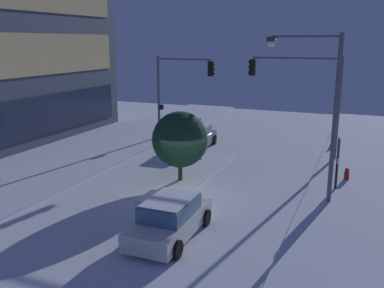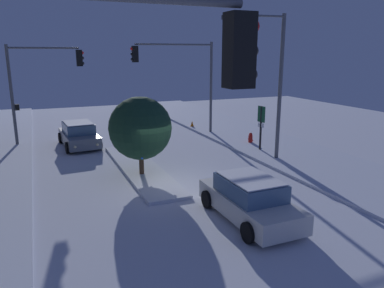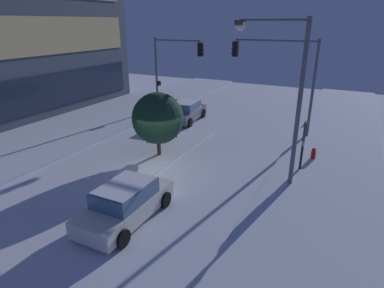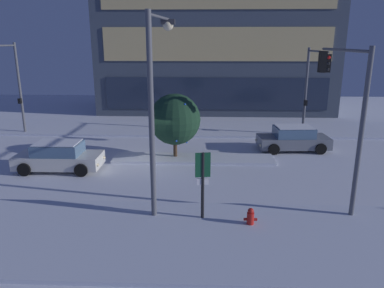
% 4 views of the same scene
% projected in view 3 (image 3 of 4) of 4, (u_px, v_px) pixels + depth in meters
% --- Properties ---
extents(ground, '(52.00, 52.00, 0.00)m').
position_uv_depth(ground, '(158.00, 168.00, 16.97)').
color(ground, silver).
extents(curb_strip_near, '(52.00, 5.20, 0.14)m').
position_uv_depth(curb_strip_near, '(320.00, 203.00, 13.54)').
color(curb_strip_near, silver).
rests_on(curb_strip_near, ground).
extents(curb_strip_far, '(52.00, 5.20, 0.14)m').
position_uv_depth(curb_strip_far, '(50.00, 142.00, 20.34)').
color(curb_strip_far, silver).
rests_on(curb_strip_far, ground).
extents(median_strip, '(9.00, 1.80, 0.14)m').
position_uv_depth(median_strip, '(172.00, 150.00, 19.15)').
color(median_strip, silver).
rests_on(median_strip, ground).
extents(car_near, '(4.42, 2.05, 1.49)m').
position_uv_depth(car_near, '(126.00, 203.00, 12.36)').
color(car_near, silver).
rests_on(car_near, ground).
extents(car_far, '(4.42, 2.27, 1.49)m').
position_uv_depth(car_far, '(186.00, 112.00, 24.86)').
color(car_far, slate).
rests_on(car_far, ground).
extents(traffic_light_corner_near_right, '(0.32, 5.66, 6.30)m').
position_uv_depth(traffic_light_corner_near_right, '(279.00, 67.00, 20.83)').
color(traffic_light_corner_near_right, '#565960').
rests_on(traffic_light_corner_near_right, ground).
extents(traffic_light_corner_far_right, '(0.32, 4.40, 6.06)m').
position_uv_depth(traffic_light_corner_far_right, '(174.00, 63.00, 25.61)').
color(traffic_light_corner_far_right, '#565960').
rests_on(traffic_light_corner_far_right, ground).
extents(street_lamp_arched, '(0.71, 3.26, 7.45)m').
position_uv_depth(street_lamp_arched, '(281.00, 79.00, 13.88)').
color(street_lamp_arched, '#565960').
rests_on(street_lamp_arched, ground).
extents(fire_hydrant, '(0.48, 0.26, 0.75)m').
position_uv_depth(fire_hydrant, '(313.00, 155.00, 17.74)').
color(fire_hydrant, red).
rests_on(fire_hydrant, ground).
extents(parking_info_sign, '(0.55, 0.15, 2.65)m').
position_uv_depth(parking_info_sign, '(303.00, 140.00, 16.00)').
color(parking_info_sign, black).
rests_on(parking_info_sign, ground).
extents(decorated_tree_median, '(2.85, 2.85, 3.70)m').
position_uv_depth(decorated_tree_median, '(158.00, 118.00, 17.58)').
color(decorated_tree_median, '#473323').
rests_on(decorated_tree_median, ground).
extents(construction_cone, '(0.36, 0.36, 0.55)m').
position_uv_depth(construction_cone, '(305.00, 123.00, 23.48)').
color(construction_cone, orange).
rests_on(construction_cone, ground).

